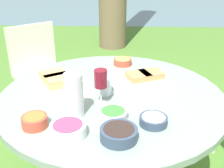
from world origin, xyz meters
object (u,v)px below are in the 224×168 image
chair_far_back (38,66)px  wine_glass (101,80)px  dining_table (112,111)px  water_pitcher (74,95)px

chair_far_back → wine_glass: bearing=-57.8°
dining_table → wine_glass: (-0.05, -0.12, 0.26)m
chair_far_back → wine_glass: 1.28m
chair_far_back → water_pitcher: bearing=-65.3°
wine_glass → dining_table: bearing=66.1°
water_pitcher → wine_glass: size_ratio=1.13×
water_pitcher → wine_glass: (0.12, 0.12, 0.03)m
dining_table → water_pitcher: (-0.18, -0.24, 0.23)m
dining_table → water_pitcher: 0.38m
dining_table → chair_far_back: 1.17m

